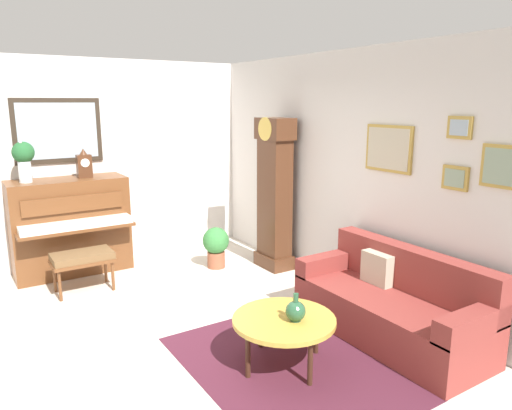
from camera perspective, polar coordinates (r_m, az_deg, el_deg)
name	(u,v)px	position (r m, az deg, el deg)	size (l,w,h in m)	color
ground_plane	(154,338)	(4.97, -12.06, -15.27)	(6.40, 6.00, 0.10)	beige
wall_left	(80,162)	(6.97, -20.26, 4.81)	(0.13, 4.90, 2.80)	silver
wall_back	(343,172)	(5.73, 10.38, 3.84)	(5.30, 0.13, 2.80)	silver
area_rug	(286,366)	(4.32, 3.66, -18.66)	(2.10, 1.50, 0.01)	#4C1E2D
piano	(71,226)	(6.70, -21.26, -2.34)	(0.87, 1.44, 1.25)	brown
piano_bench	(82,259)	(6.03, -20.04, -6.05)	(0.42, 0.70, 0.48)	brown
grandfather_clock	(274,198)	(6.37, 2.22, 0.86)	(0.52, 0.34, 2.03)	#4C2B19
couch	(392,305)	(4.85, 16.00, -11.44)	(1.90, 0.80, 0.84)	maroon
coffee_table	(284,321)	(4.16, 3.36, -13.70)	(0.88, 0.88, 0.44)	gold
mantel_clock	(84,165)	(6.60, -19.85, 4.57)	(0.13, 0.18, 0.38)	#4C2B19
flower_vase	(24,157)	(6.47, -26.03, 5.19)	(0.26, 0.26, 0.58)	silver
green_jug	(296,311)	(4.07, 4.76, -12.50)	(0.17, 0.17, 0.24)	#234C33
potted_plant	(216,245)	(6.52, -4.81, -4.74)	(0.36, 0.36, 0.56)	#935138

